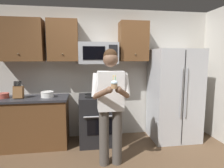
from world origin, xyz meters
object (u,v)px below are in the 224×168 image
knife_block (18,92)px  cupcake (114,84)px  microwave (98,53)px  bowl_large_white (47,94)px  person (111,101)px  refrigerator (174,95)px  bowl_small_colored (3,95)px  oven_range (99,119)px

knife_block → cupcake: 1.92m
microwave → knife_block: size_ratio=2.31×
bowl_large_white → person: person is taller
cupcake → person: bearing=90.0°
refrigerator → person: refrigerator is taller
knife_block → cupcake: bearing=-36.1°
microwave → refrigerator: 1.72m
refrigerator → bowl_small_colored: 3.21m
bowl_small_colored → person: person is taller
microwave → cupcake: bearing=-85.2°
bowl_large_white → person: 1.33m
oven_range → bowl_large_white: (-0.94, -0.01, 0.51)m
cupcake → microwave: bearing=94.8°
knife_block → bowl_small_colored: size_ratio=1.63×
bowl_small_colored → person: size_ratio=0.11×
oven_range → cupcake: bearing=-84.7°
knife_block → person: person is taller
refrigerator → bowl_small_colored: refrigerator is taller
knife_block → microwave: bearing=6.0°
oven_range → refrigerator: (1.50, -0.04, 0.44)m
microwave → person: size_ratio=0.42×
oven_range → bowl_small_colored: (-1.71, 0.03, 0.51)m
microwave → bowl_small_colored: size_ratio=3.78×
refrigerator → bowl_small_colored: (-3.21, 0.07, 0.07)m
knife_block → person: bearing=-27.2°
microwave → bowl_large_white: 1.21m
refrigerator → bowl_large_white: 2.45m
knife_block → bowl_large_white: 0.49m
knife_block → refrigerator: bearing=-0.2°
oven_range → cupcake: (0.11, -1.15, 0.83)m
oven_range → bowl_large_white: size_ratio=4.03×
bowl_large_white → bowl_small_colored: (-0.76, 0.03, -0.01)m
refrigerator → cupcake: bearing=-141.4°
oven_range → cupcake: size_ratio=5.36×
refrigerator → bowl_small_colored: bearing=178.8°
oven_range → person: person is taller
knife_block → cupcake: (1.54, -1.12, 0.26)m
refrigerator → bowl_large_white: size_ratio=7.79×
microwave → refrigerator: bearing=-6.0°
knife_block → bowl_large_white: knife_block is taller
knife_block → bowl_large_white: bearing=2.9°
bowl_large_white → bowl_small_colored: size_ratio=1.18×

